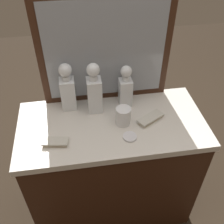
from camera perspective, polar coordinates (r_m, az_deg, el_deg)
ground_plane at (r=2.14m, az=0.00°, el=-18.65°), size 6.00×6.00×0.00m
dresser at (r=1.79m, az=0.00°, el=-11.98°), size 1.05×0.51×0.83m
dresser_mirror at (r=1.48m, az=-1.45°, el=13.11°), size 0.74×0.03×0.64m
crystal_decanter_front at (r=1.52m, az=-9.49°, el=4.52°), size 0.08×0.08×0.29m
crystal_decanter_far_left at (r=1.53m, az=2.90°, el=4.81°), size 0.07×0.07×0.26m
crystal_decanter_center at (r=1.48m, az=-3.83°, el=4.23°), size 0.08×0.08×0.31m
crystal_tumbler_rear at (r=1.44m, az=2.43°, el=-0.98°), size 0.08×0.08×0.10m
silver_brush_left at (r=1.39m, az=-12.12°, el=-6.36°), size 0.14×0.08×0.02m
silver_brush_right at (r=1.50m, az=8.28°, el=-1.38°), size 0.17×0.13×0.02m
porcelain_dish at (r=1.39m, az=3.86°, el=-5.34°), size 0.07×0.07×0.01m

